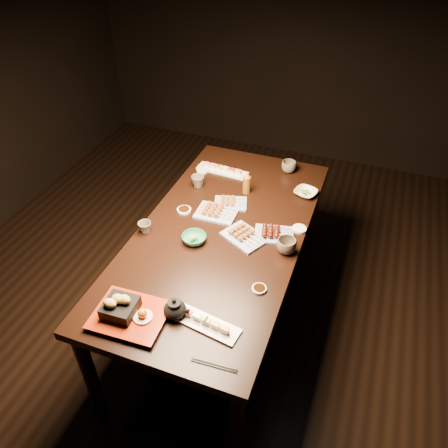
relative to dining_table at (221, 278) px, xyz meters
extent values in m
plane|color=black|center=(-0.11, -0.16, -0.38)|extent=(5.00, 5.00, 0.00)
cube|color=black|center=(0.00, 0.00, 0.00)|extent=(1.03, 1.86, 0.75)
imported|color=#287B51|center=(-0.11, -0.13, 0.40)|extent=(0.17, 0.17, 0.04)
imported|color=#F1E5C5|center=(0.37, 0.52, 0.39)|extent=(0.17, 0.17, 0.03)
imported|color=brown|center=(-0.40, -0.15, 0.41)|extent=(0.07, 0.07, 0.07)
imported|color=brown|center=(0.38, -0.03, 0.42)|extent=(0.13, 0.13, 0.08)
imported|color=brown|center=(-0.30, 0.38, 0.41)|extent=(0.09, 0.09, 0.08)
imported|color=brown|center=(0.20, 0.75, 0.41)|extent=(0.11, 0.11, 0.08)
cylinder|color=brown|center=(0.01, 0.42, 0.45)|extent=(0.05, 0.05, 0.15)
cylinder|color=white|center=(-0.27, 0.11, 0.38)|extent=(0.10, 0.10, 0.01)
cylinder|color=white|center=(0.41, 0.17, 0.38)|extent=(0.10, 0.10, 0.01)
cylinder|color=white|center=(0.33, -0.34, 0.38)|extent=(0.09, 0.09, 0.01)
cylinder|color=white|center=(-0.34, 0.55, 0.38)|extent=(0.07, 0.07, 0.01)
camera|label=1|loc=(0.67, -1.75, 1.95)|focal=35.00mm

